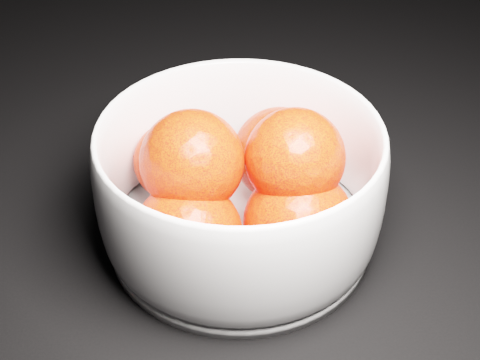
{
  "coord_description": "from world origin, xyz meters",
  "views": [
    {
      "loc": [
        -0.28,
        -0.2,
        0.43
      ],
      "look_at": [
        -0.25,
        0.25,
        0.07
      ],
      "focal_mm": 50.0,
      "sensor_mm": 36.0,
      "label": 1
    }
  ],
  "objects": [
    {
      "name": "bowl",
      "position": [
        -0.25,
        0.25,
        0.06
      ],
      "size": [
        0.25,
        0.25,
        0.12
      ],
      "rotation": [
        0.0,
        0.0,
        0.38
      ],
      "color": "white",
      "rests_on": "ground"
    },
    {
      "name": "orange_pile",
      "position": [
        -0.25,
        0.24,
        0.07
      ],
      "size": [
        0.19,
        0.2,
        0.14
      ],
      "color": "#FF2409",
      "rests_on": "bowl"
    }
  ]
}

